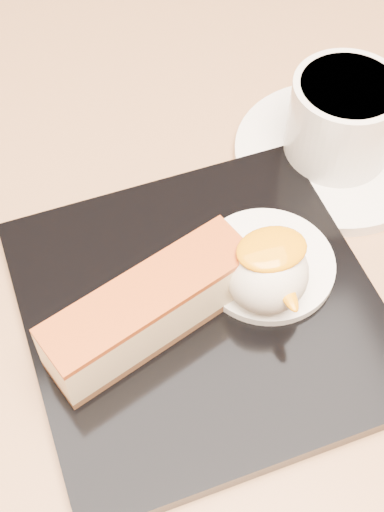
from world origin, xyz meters
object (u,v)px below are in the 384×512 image
object	(u,v)px
ice_cream_scoop	(267,273)
saucer	(334,154)
cheesecake	(150,309)
coffee_cup	(345,117)
table	(165,427)
dessert_plate	(202,310)

from	to	relation	value
ice_cream_scoop	saucer	world-z (taller)	ice_cream_scoop
saucer	cheesecake	bearing A→B (deg)	-149.03
cheesecake	saucer	world-z (taller)	cheesecake
cheesecake	coffee_cup	size ratio (longest dim) A/B	1.34
table	coffee_cup	xyz separation A→B (m)	(0.17, 0.10, 0.20)
table	cheesecake	bearing A→B (deg)	-178.13
saucer	ice_cream_scoop	bearing A→B (deg)	-133.49
table	dessert_plate	distance (m)	0.16
table	saucer	bearing A→B (deg)	31.47
table	saucer	distance (m)	0.26
cheesecake	coffee_cup	distance (m)	0.20
cheesecake	coffee_cup	xyz separation A→B (m)	(0.18, 0.10, 0.01)
coffee_cup	table	bearing A→B (deg)	-143.44
ice_cream_scoop	coffee_cup	distance (m)	0.15
saucer	coffee_cup	bearing A→B (deg)	-5.43
cheesecake	coffee_cup	bearing A→B (deg)	11.82
ice_cream_scoop	cheesecake	bearing A→B (deg)	180.00
table	ice_cream_scoop	bearing A→B (deg)	-0.09
dessert_plate	cheesecake	distance (m)	0.04
coffee_cup	saucer	bearing A→B (deg)	180.00
dessert_plate	coffee_cup	xyz separation A→B (m)	(0.14, 0.10, 0.04)
dessert_plate	coffee_cup	size ratio (longest dim) A/B	2.12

